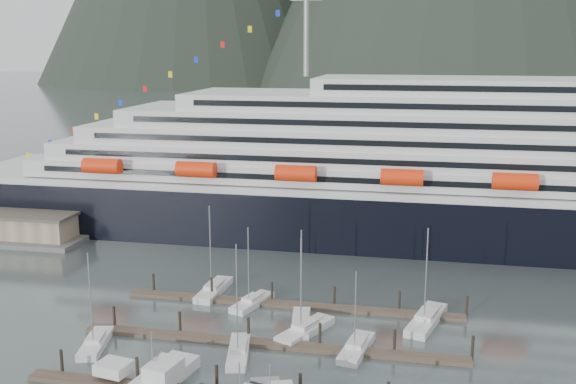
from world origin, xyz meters
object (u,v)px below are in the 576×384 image
object	(u,v)px
cruise_ship	(521,180)
sailboat_h	(356,349)
sailboat_c	(305,331)
sailboat_f	(252,303)
sailboat_d	(301,324)
sailboat_a	(96,344)
trawler_a	(152,382)
sailboat_e	(214,290)
sailboat_g	(426,320)
sailboat_b	(238,352)

from	to	relation	value
cruise_ship	sailboat_h	distance (m)	58.13
sailboat_c	sailboat_f	distance (m)	12.04
sailboat_d	sailboat_f	bearing A→B (deg)	45.02
sailboat_a	sailboat_h	size ratio (longest dim) A/B	1.16
sailboat_c	sailboat_d	bearing A→B (deg)	50.94
sailboat_d	trawler_a	world-z (taller)	sailboat_d
sailboat_e	sailboat_g	size ratio (longest dim) A/B	1.01
cruise_ship	sailboat_c	world-z (taller)	cruise_ship
sailboat_d	sailboat_e	world-z (taller)	sailboat_e
sailboat_f	sailboat_c	bearing A→B (deg)	-112.43
sailboat_a	sailboat_d	xyz separation A→B (m)	(23.43, 10.89, -0.01)
sailboat_c	sailboat_f	bearing A→B (deg)	73.73
sailboat_a	sailboat_b	distance (m)	17.75
sailboat_b	sailboat_c	distance (m)	10.14
sailboat_a	sailboat_g	size ratio (longest dim) A/B	0.91
sailboat_g	sailboat_h	distance (m)	13.11
sailboat_b	sailboat_h	bearing A→B (deg)	-86.00
sailboat_b	sailboat_c	size ratio (longest dim) A/B	1.00
sailboat_g	sailboat_b	bearing A→B (deg)	138.06
sailboat_g	sailboat_h	xyz separation A→B (m)	(-8.18, -10.24, -0.03)
sailboat_b	sailboat_f	xyz separation A→B (m)	(-2.38, 15.52, -0.01)
cruise_ship	sailboat_a	bearing A→B (deg)	-134.63
sailboat_f	sailboat_e	bearing A→B (deg)	80.60
sailboat_d	sailboat_c	bearing A→B (deg)	-162.61
sailboat_e	sailboat_a	bearing A→B (deg)	160.48
sailboat_e	sailboat_f	bearing A→B (deg)	-115.03
sailboat_a	sailboat_f	xyz separation A→B (m)	(15.32, 16.83, -0.01)
sailboat_c	sailboat_d	xyz separation A→B (m)	(-0.97, 1.97, -0.04)
sailboat_a	sailboat_d	world-z (taller)	sailboat_d
sailboat_h	sailboat_c	bearing A→B (deg)	70.49
sailboat_e	sailboat_c	bearing A→B (deg)	-122.97
sailboat_f	trawler_a	bearing A→B (deg)	-171.11
sailboat_h	trawler_a	world-z (taller)	sailboat_h
sailboat_e	sailboat_g	distance (m)	31.41
sailboat_h	trawler_a	bearing A→B (deg)	133.19
cruise_ship	trawler_a	distance (m)	79.75
sailboat_h	sailboat_d	bearing A→B (deg)	63.10
sailboat_d	sailboat_f	distance (m)	10.05
sailboat_b	sailboat_h	xyz separation A→B (m)	(13.60, 3.81, -0.02)
sailboat_c	sailboat_h	size ratio (longest dim) A/B	1.33
sailboat_d	sailboat_h	xyz separation A→B (m)	(7.86, -5.78, 0.00)
cruise_ship	sailboat_f	world-z (taller)	cruise_ship
sailboat_g	trawler_a	bearing A→B (deg)	145.14
sailboat_c	sailboat_g	size ratio (longest dim) A/B	1.04
sailboat_a	sailboat_g	xyz separation A→B (m)	(39.48, 15.35, 0.02)
sailboat_c	sailboat_d	size ratio (longest dim) A/B	1.13
sailboat_b	sailboat_e	bearing A→B (deg)	14.04
sailboat_e	sailboat_h	size ratio (longest dim) A/B	1.29
sailboat_e	sailboat_f	xyz separation A→B (m)	(6.83, -3.64, -0.02)
sailboat_b	sailboat_e	xyz separation A→B (m)	(-9.21, 19.16, 0.01)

